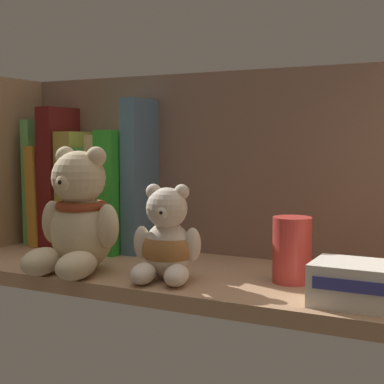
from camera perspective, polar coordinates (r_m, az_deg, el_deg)
The scene contains 14 objects.
shelf_board at distance 81.87cm, azimuth -1.32°, elevation -8.30°, with size 69.27×24.28×2.00cm, color #A87F5B.
shelf_back_panel at distance 91.19cm, azimuth 2.45°, elevation 2.14°, with size 71.67×1.20×30.54cm, color #775C4D.
book_0 at distance 106.54cm, azimuth -14.21°, elevation 1.05°, with size 1.77×10.16×21.51cm, color #64B862.
book_1 at distance 105.39cm, azimuth -13.35°, elevation -0.20°, with size 1.89×12.59×17.03cm, color #C4882E.
book_2 at distance 103.48cm, azimuth -12.28°, elevation 1.54°, with size 2.92×11.85×23.55cm, color maroon.
book_3 at distance 101.54cm, azimuth -10.80°, elevation 0.34°, with size 3.35×10.58×19.44cm, color #A89840.
book_4 at distance 99.62cm, azimuth -9.24°, elevation -0.46°, with size 3.04×11.13×16.89cm, color #4AA049.
book_5 at distance 97.82cm, azimuth -7.85°, elevation 0.03°, with size 2.44×11.86×18.83cm, color tan.
book_6 at distance 96.05cm, azimuth -6.32°, elevation 0.17°, with size 3.40×14.35×19.55cm, color green.
book_7 at distance 94.12cm, azimuth -4.67°, elevation 1.61°, with size 2.70×10.34×24.55cm, color slate.
teddy_bear_larger at distance 80.74cm, azimuth -11.17°, elevation -2.57°, with size 12.39×12.49×17.15cm.
teddy_bear_smaller at distance 74.98cm, azimuth -2.50°, elevation -4.97°, with size 9.47×9.97×12.38cm.
pillar_candle at distance 74.29cm, azimuth 9.72°, elevation -5.67°, with size 4.94×4.94×8.35cm, color #C63833.
small_product_box at distance 66.44cm, azimuth 16.47°, elevation -8.71°, with size 10.76×7.59×4.67cm.
Camera 1 is at (37.73, -70.15, 19.90)cm, focal length 54.21 mm.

